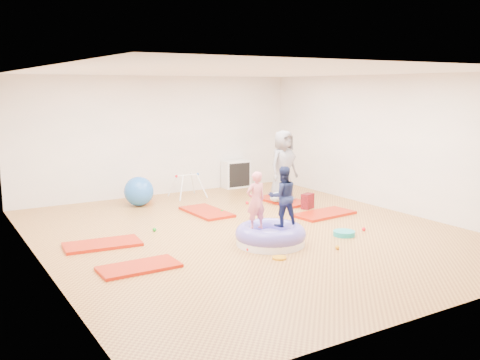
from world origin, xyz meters
TOP-DOWN VIEW (x-y plane):
  - room at (0.00, 0.00)m, footprint 7.01×8.01m
  - gym_mat_front_left at (-2.35, -0.81)m, footprint 1.14×0.57m
  - gym_mat_mid_left at (-2.47, 0.55)m, footprint 1.27×0.73m
  - gym_mat_center_back at (0.04, 1.69)m, footprint 0.68×1.29m
  - gym_mat_right at (1.98, 0.31)m, footprint 1.31×0.74m
  - gym_mat_rear_right at (2.02, 1.76)m, footprint 0.77×1.35m
  - inflatable_cushion at (-0.08, -0.80)m, footprint 1.16×1.16m
  - child_pink at (-0.35, -0.76)m, footprint 0.35×0.23m
  - child_navy at (0.14, -0.82)m, footprint 0.57×0.50m
  - adult_caregiver at (1.98, 1.73)m, footprint 0.85×0.65m
  - infant at (1.77, 1.58)m, footprint 0.38×0.39m
  - ball_pit_balls at (0.62, 0.26)m, footprint 4.02×3.62m
  - exercise_ball_blue at (-0.89, 3.06)m, footprint 0.64×0.64m
  - exercise_ball_orange at (-0.53, 3.60)m, footprint 0.35×0.35m
  - infant_play_gym at (0.35, 3.24)m, footprint 0.73×0.69m
  - cube_shelf at (2.00, 3.79)m, footprint 0.70×0.34m
  - balance_disc at (1.30, -1.04)m, footprint 0.38×0.38m
  - backpack at (2.06, 0.94)m, footprint 0.32×0.26m
  - yellow_toy at (-0.39, -1.49)m, footprint 0.21×0.21m

SIDE VIEW (x-z plane):
  - yellow_toy at x=-0.39m, z-range 0.00..0.03m
  - gym_mat_front_left at x=-2.35m, z-range 0.00..0.05m
  - gym_mat_mid_left at x=-2.47m, z-range 0.00..0.05m
  - gym_mat_right at x=1.98m, z-range 0.00..0.05m
  - gym_mat_center_back at x=0.04m, z-range 0.00..0.05m
  - gym_mat_rear_right at x=2.02m, z-range 0.00..0.05m
  - ball_pit_balls at x=0.62m, z-range 0.00..0.07m
  - balance_disc at x=1.30m, z-range 0.00..0.08m
  - inflatable_cushion at x=-0.08m, z-range -0.04..0.33m
  - backpack at x=2.06m, z-range 0.00..0.32m
  - infant at x=1.77m, z-range 0.06..0.28m
  - exercise_ball_orange at x=-0.53m, z-range 0.00..0.35m
  - exercise_ball_blue at x=-0.89m, z-range 0.00..0.64m
  - cube_shelf at x=2.00m, z-range 0.00..0.70m
  - infant_play_gym at x=0.35m, z-range 0.09..0.65m
  - child_pink at x=-0.35m, z-range 0.34..1.28m
  - adult_caregiver at x=1.98m, z-range 0.05..1.61m
  - child_navy at x=0.14m, z-range 0.34..1.33m
  - room at x=0.00m, z-range 0.00..2.80m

